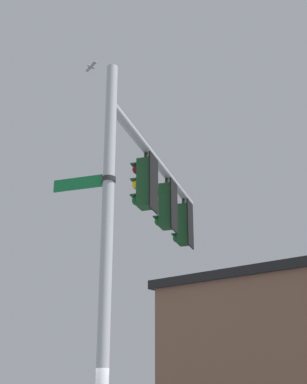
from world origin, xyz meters
The scene contains 7 objects.
signal_pole centered at (0.00, 0.00, 3.91)m, with size 0.20×0.20×7.83m, color #ADB2B7.
mast_arm centered at (2.80, -0.01, 7.02)m, with size 0.19×0.19×5.60m, color #ADB2B7.
traffic_light_nearest_pole centered at (1.92, 0.02, 6.22)m, with size 0.54×0.49×1.31m.
traffic_light_mid_inner centered at (3.42, 0.01, 6.22)m, with size 0.54×0.49×1.31m.
traffic_light_mid_outer centered at (4.92, 0.01, 6.22)m, with size 0.54×0.49×1.31m.
street_name_sign centered at (0.00, 0.34, 5.56)m, with size 0.24×1.17×0.22m.
bird_flying centered at (2.91, 1.86, 10.11)m, with size 0.26×0.39×0.12m.
Camera 1 is at (-7.75, -3.35, 2.13)m, focal length 49.79 mm.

